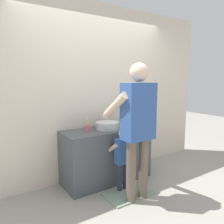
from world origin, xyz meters
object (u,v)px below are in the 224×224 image
Objects in this scene: child_toddler at (122,155)px; adult_parent at (137,120)px; toothbrush_cup at (87,128)px; soap_bottle at (121,122)px.

child_toddler is 0.50× the size of adult_parent.
toothbrush_cup is 0.12× the size of adult_parent.
soap_bottle is 0.09× the size of adult_parent.
child_toddler is at bearing 95.34° from adult_parent.
child_toddler is at bearing -123.87° from soap_bottle.
soap_bottle is at bearing 56.13° from child_toddler.
toothbrush_cup is at bearing 126.62° from child_toddler.
soap_bottle is 0.79m from adult_parent.
child_toddler is at bearing -53.38° from toothbrush_cup.
soap_bottle is 0.19× the size of child_toddler.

